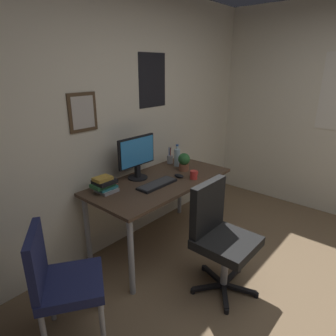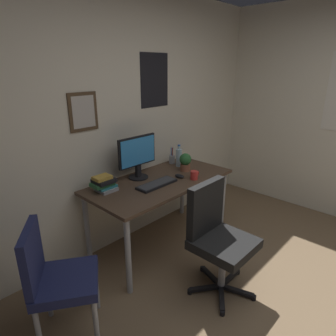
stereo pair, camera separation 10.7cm
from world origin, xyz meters
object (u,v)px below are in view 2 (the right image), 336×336
(book_stack_left, at_px, (104,184))
(computer_mouse, at_px, (180,176))
(office_chair, at_px, (217,233))
(potted_plant, at_px, (185,161))
(keyboard, at_px, (157,184))
(monitor, at_px, (137,155))
(side_chair, at_px, (55,275))
(coffee_mug_near, at_px, (194,175))
(pen_cup, at_px, (172,159))
(water_bottle, at_px, (179,157))

(book_stack_left, bearing_deg, computer_mouse, -21.52)
(office_chair, xyz_separation_m, potted_plant, (0.52, 0.78, 0.33))
(office_chair, bearing_deg, potted_plant, 56.58)
(keyboard, bearing_deg, monitor, 88.67)
(side_chair, bearing_deg, potted_plant, 8.88)
(office_chair, xyz_separation_m, coffee_mug_near, (0.38, 0.55, 0.27))
(coffee_mug_near, xyz_separation_m, potted_plant, (0.13, 0.23, 0.06))
(keyboard, bearing_deg, computer_mouse, -4.84)
(potted_plant, bearing_deg, side_chair, -171.12)
(monitor, distance_m, computer_mouse, 0.48)
(computer_mouse, bearing_deg, book_stack_left, 158.48)
(computer_mouse, relative_size, potted_plant, 0.56)
(office_chair, bearing_deg, keyboard, 89.11)
(side_chair, xyz_separation_m, pen_cup, (1.76, 0.54, 0.31))
(coffee_mug_near, height_order, potted_plant, potted_plant)
(coffee_mug_near, bearing_deg, monitor, 129.50)
(water_bottle, height_order, coffee_mug_near, water_bottle)
(computer_mouse, height_order, coffee_mug_near, coffee_mug_near)
(monitor, relative_size, keyboard, 1.07)
(office_chair, xyz_separation_m, keyboard, (0.01, 0.71, 0.24))
(coffee_mug_near, xyz_separation_m, pen_cup, (0.22, 0.51, 0.01))
(office_chair, height_order, potted_plant, same)
(office_chair, xyz_separation_m, pen_cup, (0.61, 1.06, 0.28))
(potted_plant, bearing_deg, office_chair, -123.42)
(book_stack_left, bearing_deg, water_bottle, -2.05)
(keyboard, relative_size, potted_plant, 2.21)
(office_chair, xyz_separation_m, book_stack_left, (-0.41, 0.97, 0.30))
(water_bottle, bearing_deg, computer_mouse, -137.60)
(office_chair, relative_size, book_stack_left, 4.48)
(computer_mouse, xyz_separation_m, potted_plant, (0.20, 0.10, 0.09))
(pen_cup, bearing_deg, office_chair, -119.75)
(monitor, bearing_deg, coffee_mug_near, -50.50)
(computer_mouse, relative_size, book_stack_left, 0.52)
(office_chair, bearing_deg, side_chair, 155.71)
(water_bottle, relative_size, pen_cup, 1.26)
(keyboard, distance_m, coffee_mug_near, 0.41)
(side_chair, bearing_deg, computer_mouse, 6.39)
(water_bottle, distance_m, book_stack_left, 1.00)
(computer_mouse, bearing_deg, pen_cup, 51.91)
(office_chair, bearing_deg, computer_mouse, 65.55)
(keyboard, distance_m, pen_cup, 0.69)
(office_chair, xyz_separation_m, computer_mouse, (0.31, 0.68, 0.24))
(pen_cup, bearing_deg, water_bottle, -99.86)
(side_chair, bearing_deg, book_stack_left, 31.30)
(keyboard, xyz_separation_m, potted_plant, (0.50, 0.07, 0.09))
(computer_mouse, bearing_deg, monitor, 133.65)
(pen_cup, bearing_deg, monitor, -173.22)
(keyboard, height_order, water_bottle, water_bottle)
(monitor, xyz_separation_m, potted_plant, (0.50, -0.21, -0.13))
(office_chair, distance_m, book_stack_left, 1.10)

